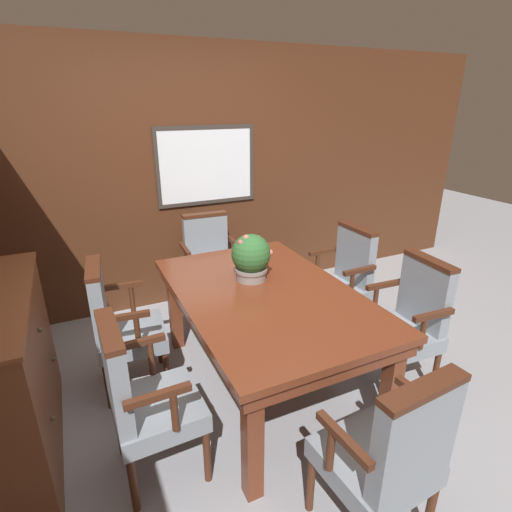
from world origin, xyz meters
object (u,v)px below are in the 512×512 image
chair_right_near (408,319)px  chair_right_far (343,278)px  chair_head_far (210,261)px  chair_head_near (388,453)px  dining_table (265,304)px  potted_plant (251,257)px  chair_left_near (142,396)px  chair_left_far (119,323)px

chair_right_near → chair_right_far: (0.01, 0.76, 0.00)m
chair_head_far → chair_right_far: (0.91, -0.85, 0.00)m
chair_head_far → chair_right_far: bearing=-40.3°
chair_head_far → chair_head_near: same height
dining_table → potted_plant: 0.34m
chair_head_far → chair_left_near: bearing=-117.1°
chair_head_near → chair_left_near: bearing=-46.5°
chair_right_near → potted_plant: 1.18m
chair_right_near → dining_table: bearing=-109.9°
potted_plant → chair_head_near: bearing=-90.1°
dining_table → chair_head_far: (0.02, 1.22, -0.14)m
chair_right_near → chair_right_far: bearing=-177.6°
chair_right_near → chair_left_near: size_ratio=1.00×
chair_right_near → chair_head_far: 1.85m
chair_head_near → chair_left_near: (-0.90, 0.82, 0.00)m
dining_table → chair_head_near: (-0.01, -1.21, -0.14)m
chair_left_far → chair_left_near: (0.01, -0.80, 0.00)m
chair_head_far → chair_right_far: 1.25m
chair_right_far → chair_left_near: (-1.83, -0.76, 0.00)m
chair_head_near → potted_plant: size_ratio=2.83×
chair_right_near → chair_left_far: size_ratio=1.00×
chair_right_near → potted_plant: potted_plant is taller
dining_table → chair_left_near: chair_left_near is taller
chair_right_far → potted_plant: (-0.93, -0.15, 0.40)m
dining_table → potted_plant: potted_plant is taller
dining_table → chair_head_near: chair_head_near is taller
dining_table → chair_head_far: 1.23m
chair_right_near → chair_left_near: bearing=-86.8°
chair_left_far → potted_plant: bearing=-96.8°
chair_head_near → potted_plant: bearing=-94.2°
chair_left_far → potted_plant: 1.01m
dining_table → chair_right_near: chair_right_near is taller
chair_head_near → chair_right_far: bearing=-124.8°
dining_table → chair_right_far: (0.93, 0.37, -0.14)m
potted_plant → chair_left_far: bearing=168.1°
chair_right_near → potted_plant: (-0.92, 0.62, 0.40)m
chair_right_near → chair_head_near: 1.23m
chair_head_far → chair_left_far: (-0.93, -0.81, 0.00)m
chair_head_near → chair_head_far: bearing=-94.7°
chair_left_far → chair_head_near: size_ratio=1.00×
chair_left_far → potted_plant: potted_plant is taller
chair_right_near → chair_head_near: size_ratio=1.00×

